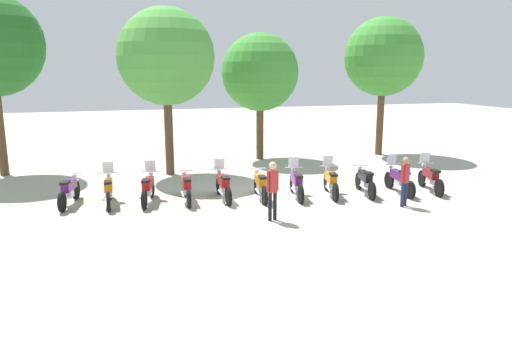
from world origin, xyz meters
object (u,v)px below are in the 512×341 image
(motorcycle_1, at_px, (109,190))
(tree_3, at_px, (383,57))
(motorcycle_4, at_px, (223,185))
(motorcycle_7, at_px, (331,181))
(motorcycle_6, at_px, (296,183))
(motorcycle_9, at_px, (399,179))
(tree_2, at_px, (260,73))
(motorcycle_8, at_px, (365,181))
(person_0, at_px, (273,186))
(motorcycle_10, at_px, (430,178))
(person_1, at_px, (405,178))
(motorcycle_5, at_px, (260,185))
(motorcycle_3, at_px, (186,187))
(motorcycle_0, at_px, (69,190))
(motorcycle_2, at_px, (148,188))
(tree_1, at_px, (166,57))

(motorcycle_1, bearing_deg, tree_3, -65.27)
(motorcycle_4, xyz_separation_m, motorcycle_7, (3.83, -0.55, 0.00))
(motorcycle_4, bearing_deg, motorcycle_6, -99.29)
(motorcycle_9, bearing_deg, tree_2, 24.61)
(motorcycle_7, bearing_deg, tree_3, -27.66)
(motorcycle_8, height_order, person_0, person_0)
(motorcycle_7, distance_m, motorcycle_9, 2.57)
(person_0, distance_m, tree_2, 10.66)
(motorcycle_10, bearing_deg, motorcycle_8, 97.26)
(person_1, bearing_deg, motorcycle_1, -130.17)
(motorcycle_4, height_order, motorcycle_10, same)
(motorcycle_7, height_order, motorcycle_8, motorcycle_7)
(motorcycle_1, bearing_deg, motorcycle_5, -97.02)
(motorcycle_3, height_order, person_0, person_0)
(motorcycle_9, relative_size, tree_2, 0.35)
(motorcycle_5, height_order, motorcycle_9, motorcycle_9)
(motorcycle_5, bearing_deg, motorcycle_8, -91.00)
(motorcycle_0, relative_size, motorcycle_2, 1.00)
(motorcycle_8, bearing_deg, tree_1, 61.22)
(motorcycle_6, relative_size, motorcycle_7, 1.01)
(motorcycle_3, height_order, motorcycle_5, same)
(motorcycle_5, height_order, tree_2, tree_2)
(motorcycle_1, bearing_deg, motorcycle_8, -96.82)
(motorcycle_1, relative_size, tree_1, 0.31)
(motorcycle_3, relative_size, motorcycle_10, 1.02)
(motorcycle_0, distance_m, tree_3, 16.77)
(motorcycle_0, bearing_deg, tree_3, -57.29)
(motorcycle_7, distance_m, person_1, 2.66)
(motorcycle_6, bearing_deg, motorcycle_2, 91.51)
(motorcycle_7, bearing_deg, tree_1, 57.64)
(motorcycle_5, distance_m, tree_1, 7.14)
(motorcycle_6, height_order, person_0, person_0)
(motorcycle_0, bearing_deg, motorcycle_4, -86.79)
(person_0, bearing_deg, motorcycle_9, 96.19)
(motorcycle_8, distance_m, motorcycle_9, 1.29)
(motorcycle_8, relative_size, person_1, 1.30)
(motorcycle_4, distance_m, motorcycle_7, 3.87)
(motorcycle_2, bearing_deg, motorcycle_6, -85.41)
(person_1, xyz_separation_m, tree_2, (-2.08, 9.62, 3.34))
(motorcycle_8, xyz_separation_m, motorcycle_10, (2.55, -0.28, 0.01))
(motorcycle_3, distance_m, person_0, 3.61)
(motorcycle_8, bearing_deg, motorcycle_5, 94.04)
(motorcycle_6, bearing_deg, tree_2, 3.02)
(person_1, xyz_separation_m, tree_3, (4.41, 9.09, 4.11))
(motorcycle_1, xyz_separation_m, motorcycle_5, (5.10, -0.70, -0.01))
(motorcycle_1, xyz_separation_m, motorcycle_7, (7.65, -1.00, 0.00))
(motorcycle_8, bearing_deg, motorcycle_6, 94.43)
(motorcycle_6, distance_m, motorcycle_8, 2.56)
(motorcycle_6, distance_m, motorcycle_7, 1.28)
(motorcycle_7, xyz_separation_m, tree_1, (-5.15, 5.23, 4.44))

